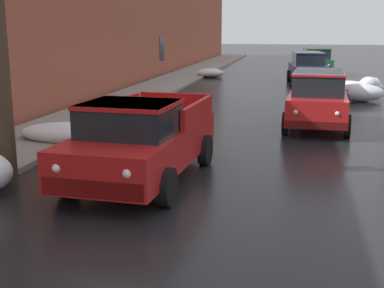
{
  "coord_description": "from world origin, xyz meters",
  "views": [
    {
      "loc": [
        1.36,
        -1.79,
        3.18
      ],
      "look_at": [
        -0.74,
        8.41,
        0.81
      ],
      "focal_mm": 48.12,
      "sensor_mm": 36.0,
      "label": 1
    }
  ],
  "objects_px": {
    "pickup_truck_red_approaching_near_lane": "(141,140)",
    "suv_red_parked_kerbside_close": "(318,97)",
    "suv_green_queued_behind_truck": "(316,60)",
    "suv_darkblue_parked_far_down_block": "(307,67)",
    "sedan_maroon_parked_kerbside_mid": "(324,86)"
  },
  "relations": [
    {
      "from": "suv_red_parked_kerbside_close",
      "to": "suv_darkblue_parked_far_down_block",
      "type": "relative_size",
      "value": 0.95
    },
    {
      "from": "pickup_truck_red_approaching_near_lane",
      "to": "suv_green_queued_behind_truck",
      "type": "relative_size",
      "value": 1.17
    },
    {
      "from": "pickup_truck_red_approaching_near_lane",
      "to": "suv_darkblue_parked_far_down_block",
      "type": "relative_size",
      "value": 1.11
    },
    {
      "from": "suv_red_parked_kerbside_close",
      "to": "suv_green_queued_behind_truck",
      "type": "distance_m",
      "value": 19.31
    },
    {
      "from": "pickup_truck_red_approaching_near_lane",
      "to": "suv_red_parked_kerbside_close",
      "type": "bearing_deg",
      "value": 60.96
    },
    {
      "from": "suv_darkblue_parked_far_down_block",
      "to": "suv_green_queued_behind_truck",
      "type": "distance_m",
      "value": 6.04
    },
    {
      "from": "suv_red_parked_kerbside_close",
      "to": "suv_green_queued_behind_truck",
      "type": "xyz_separation_m",
      "value": [
        0.47,
        19.31,
        0.0
      ]
    },
    {
      "from": "suv_green_queued_behind_truck",
      "to": "suv_red_parked_kerbside_close",
      "type": "bearing_deg",
      "value": -91.39
    },
    {
      "from": "sedan_maroon_parked_kerbside_mid",
      "to": "suv_darkblue_parked_far_down_block",
      "type": "relative_size",
      "value": 0.97
    },
    {
      "from": "pickup_truck_red_approaching_near_lane",
      "to": "suv_darkblue_parked_far_down_block",
      "type": "bearing_deg",
      "value": 79.8
    },
    {
      "from": "suv_darkblue_parked_far_down_block",
      "to": "suv_green_queued_behind_truck",
      "type": "xyz_separation_m",
      "value": [
        0.64,
        6.01,
        -0.0
      ]
    },
    {
      "from": "pickup_truck_red_approaching_near_lane",
      "to": "suv_red_parked_kerbside_close",
      "type": "relative_size",
      "value": 1.17
    },
    {
      "from": "suv_red_parked_kerbside_close",
      "to": "suv_darkblue_parked_far_down_block",
      "type": "height_order",
      "value": "same"
    },
    {
      "from": "suv_green_queued_behind_truck",
      "to": "pickup_truck_red_approaching_near_lane",
      "type": "bearing_deg",
      "value": -99.26
    },
    {
      "from": "suv_darkblue_parked_far_down_block",
      "to": "suv_green_queued_behind_truck",
      "type": "bearing_deg",
      "value": 83.91
    }
  ]
}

